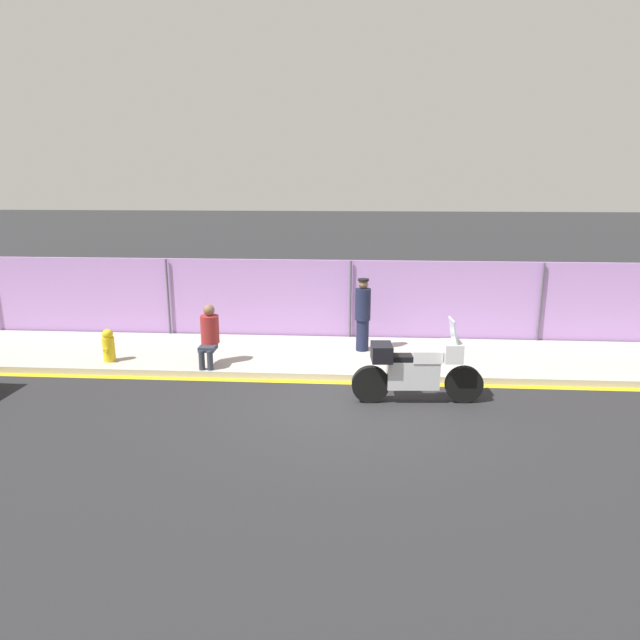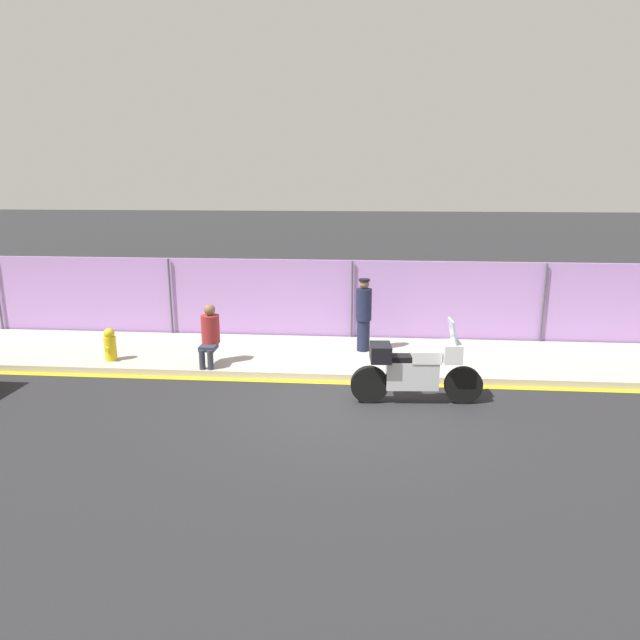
% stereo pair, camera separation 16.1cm
% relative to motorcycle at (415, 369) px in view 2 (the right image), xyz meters
% --- Properties ---
extents(ground_plane, '(120.00, 120.00, 0.00)m').
position_rel_motorcycle_xyz_m(ground_plane, '(-1.25, -0.22, -0.63)').
color(ground_plane, '#262628').
extents(sidewalk, '(33.48, 2.80, 0.14)m').
position_rel_motorcycle_xyz_m(sidewalk, '(-1.25, 2.39, -0.56)').
color(sidewalk, '#ADA89E').
rests_on(sidewalk, ground_plane).
extents(curb_paint_stripe, '(33.48, 0.18, 0.01)m').
position_rel_motorcycle_xyz_m(curb_paint_stripe, '(-1.25, 0.90, -0.62)').
color(curb_paint_stripe, gold).
rests_on(curb_paint_stripe, ground_plane).
extents(storefront_fence, '(31.80, 0.17, 2.02)m').
position_rel_motorcycle_xyz_m(storefront_fence, '(-1.25, 3.87, 0.38)').
color(storefront_fence, '#AD7FC6').
rests_on(storefront_fence, ground_plane).
extents(motorcycle, '(2.36, 0.59, 1.55)m').
position_rel_motorcycle_xyz_m(motorcycle, '(0.00, 0.00, 0.00)').
color(motorcycle, black).
rests_on(motorcycle, ground_plane).
extents(officer_standing, '(0.34, 0.34, 1.64)m').
position_rel_motorcycle_xyz_m(officer_standing, '(-0.95, 2.68, 0.35)').
color(officer_standing, '#191E38').
rests_on(officer_standing, sidewalk).
extents(person_seated_on_curb, '(0.38, 0.66, 1.27)m').
position_rel_motorcycle_xyz_m(person_seated_on_curb, '(-4.12, 1.44, 0.21)').
color(person_seated_on_curb, '#2D3342').
rests_on(person_seated_on_curb, sidewalk).
extents(fire_hydrant, '(0.25, 0.31, 0.70)m').
position_rel_motorcycle_xyz_m(fire_hydrant, '(-6.33, 1.51, -0.15)').
color(fire_hydrant, gold).
rests_on(fire_hydrant, sidewalk).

